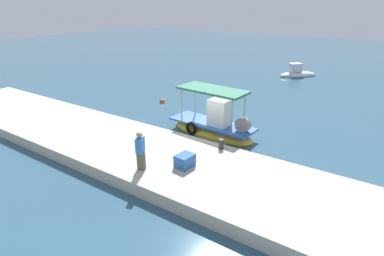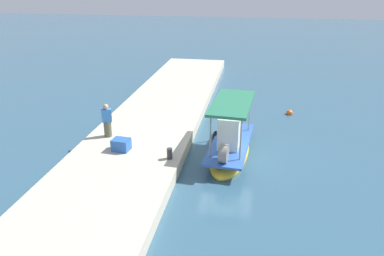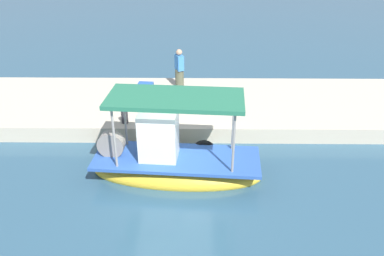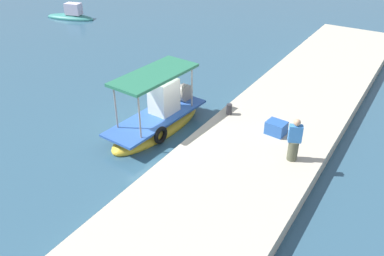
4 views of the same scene
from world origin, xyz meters
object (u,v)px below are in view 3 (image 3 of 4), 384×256
fisherman_near_bollard (179,70)px  cargo_crate (145,91)px  main_fishing_boat (173,161)px  mooring_bollard (125,116)px

fisherman_near_bollard → cargo_crate: fisherman_near_bollard is taller
main_fishing_boat → fisherman_near_bollard: 5.97m
main_fishing_boat → cargo_crate: main_fishing_boat is taller
fisherman_near_bollard → cargo_crate: size_ratio=2.19×
main_fishing_boat → fisherman_near_bollard: main_fishing_boat is taller
main_fishing_boat → fisherman_near_bollard: (0.04, -5.92, 0.81)m
fisherman_near_bollard → mooring_bollard: size_ratio=3.45×
main_fishing_boat → mooring_bollard: (1.85, -2.43, 0.30)m
fisherman_near_bollard → mooring_bollard: bearing=62.6°
cargo_crate → fisherman_near_bollard: bearing=-139.5°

